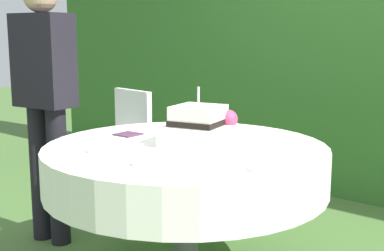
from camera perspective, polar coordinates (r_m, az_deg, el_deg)
name	(u,v)px	position (r m, az deg, el deg)	size (l,w,h in m)	color
foliage_hedge	(359,12)	(4.28, 18.03, 11.90)	(6.84, 0.43, 2.90)	#336628
cake_table	(186,167)	(2.59, -0.69, -4.57)	(1.41, 1.41, 0.73)	#4C4C51
wedding_cake	(200,127)	(2.55, 0.88, -0.22)	(0.37, 0.37, 0.29)	white
serving_plate_near	(101,150)	(2.47, -10.08, -2.70)	(0.13, 0.13, 0.01)	white
serving_plate_far	(264,169)	(2.12, 8.03, -4.75)	(0.13, 0.13, 0.01)	white
serving_plate_left	(140,127)	(3.05, -5.74, -0.15)	(0.15, 0.15, 0.01)	white
serving_plate_right	(147,163)	(2.20, -4.98, -4.16)	(0.14, 0.14, 0.01)	white
napkin_stack	(128,134)	(2.84, -7.09, -0.97)	(0.12, 0.12, 0.01)	#4C2D47
garden_chair	(122,140)	(3.69, -7.79, -1.58)	(0.45, 0.45, 0.89)	white
standing_person	(45,93)	(3.22, -15.95, 3.43)	(0.39, 0.25, 1.60)	black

